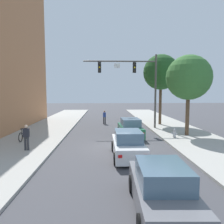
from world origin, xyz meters
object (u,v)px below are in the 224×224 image
traffic_signal_mast (135,77)px  fire_hydrant (174,133)px  car_third_grey (161,189)px  street_tree_second (161,72)px  car_lead_green (130,129)px  pedestrian_sidewalk_left_walker (26,136)px  bicycle_leaning (23,135)px  street_tree_nearest (189,78)px  pedestrian_crossing_road (104,117)px  car_following_white (128,145)px

traffic_signal_mast → fire_hydrant: bearing=-61.4°
car_third_grey → street_tree_second: 18.95m
car_lead_green → pedestrian_sidewalk_left_walker: pedestrian_sidewalk_left_walker is taller
bicycle_leaning → street_tree_nearest: 14.21m
car_third_grey → bicycle_leaning: bearing=129.6°
bicycle_leaning → pedestrian_crossing_road: bearing=55.6°
car_following_white → traffic_signal_mast: bearing=79.4°
pedestrian_crossing_road → bicycle_leaning: bearing=-124.4°
car_third_grey → pedestrian_crossing_road: size_ratio=2.62×
traffic_signal_mast → car_following_white: 10.59m
traffic_signal_mast → car_lead_green: size_ratio=1.74×
car_lead_green → street_tree_nearest: size_ratio=0.63×
street_tree_second → traffic_signal_mast: bearing=-143.5°
traffic_signal_mast → pedestrian_crossing_road: bearing=129.7°
pedestrian_crossing_road → fire_hydrant: (5.70, -8.50, -0.41)m
street_tree_nearest → car_following_white: bearing=-136.0°
car_lead_green → bicycle_leaning: bearing=-168.6°
traffic_signal_mast → street_tree_second: 4.20m
fire_hydrant → street_tree_nearest: 4.87m
bicycle_leaning → street_tree_second: street_tree_second is taller
pedestrian_sidewalk_left_walker → traffic_signal_mast: bearing=45.1°
pedestrian_crossing_road → bicycle_leaning: size_ratio=0.93×
car_third_grey → car_lead_green: bearing=87.8°
car_following_white → car_lead_green: bearing=81.5°
fire_hydrant → street_tree_nearest: bearing=34.4°
pedestrian_sidewalk_left_walker → fire_hydrant: bearing=17.6°
traffic_signal_mast → fire_hydrant: size_ratio=10.42×
pedestrian_sidewalk_left_walker → car_third_grey: bearing=-45.7°
car_following_white → car_third_grey: 5.76m
pedestrian_crossing_road → fire_hydrant: size_ratio=2.28×
street_tree_nearest → traffic_signal_mast: bearing=136.7°
fire_hydrant → street_tree_second: size_ratio=0.09×
pedestrian_crossing_road → car_following_white: bearing=-84.1°
pedestrian_sidewalk_left_walker → pedestrian_crossing_road: bearing=67.1°
pedestrian_crossing_road → street_tree_nearest: street_tree_nearest is taller
pedestrian_crossing_road → car_third_grey: bearing=-84.7°
fire_hydrant → traffic_signal_mast: bearing=118.6°
traffic_signal_mast → car_third_grey: size_ratio=1.75×
traffic_signal_mast → car_lead_green: traffic_signal_mast is taller
car_lead_green → pedestrian_crossing_road: size_ratio=2.63×
car_lead_green → car_third_grey: same height
bicycle_leaning → street_tree_second: 15.92m
pedestrian_sidewalk_left_walker → pedestrian_crossing_road: size_ratio=1.00×
car_following_white → fire_hydrant: bearing=46.5°
car_lead_green → car_following_white: size_ratio=1.01×
street_tree_second → street_tree_nearest: bearing=-83.7°
car_lead_green → car_following_white: (-0.84, -5.65, 0.00)m
car_lead_green → street_tree_second: (4.24, 6.16, 5.36)m
traffic_signal_mast → street_tree_second: (3.33, 2.46, 0.70)m
car_lead_green → street_tree_nearest: bearing=-1.0°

